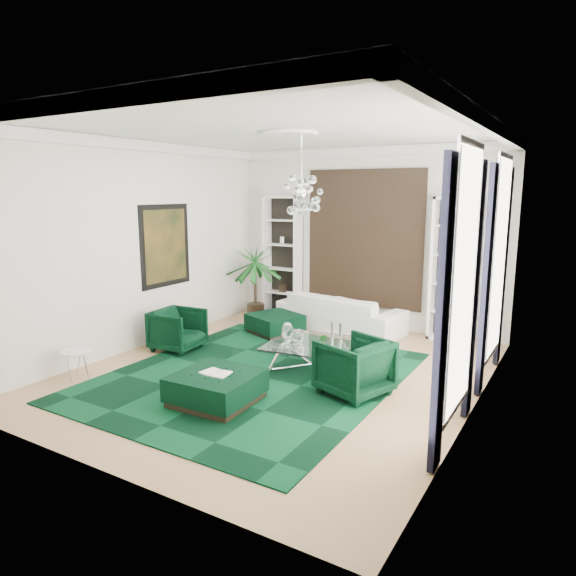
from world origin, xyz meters
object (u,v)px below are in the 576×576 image
Objects in this scene: armchair_left at (178,330)px; palm at (255,273)px; ottoman_side at (275,324)px; ottoman_front at (216,388)px; coffee_table at (312,356)px; sofa at (340,312)px; armchair_right at (354,367)px; side_table at (78,365)px.

armchair_left is 0.39× the size of palm.
ottoman_side is 3.58m from ottoman_front.
coffee_table is 1.25× the size of ottoman_front.
armchair_left is 2.78m from palm.
ottoman_front is at bearing -70.95° from ottoman_side.
sofa is 1.41m from ottoman_side.
armchair_left is 2.07m from ottoman_side.
armchair_right reaches higher than side_table.
armchair_right is 1.19m from coffee_table.
ottoman_side is at bearing 109.05° from ottoman_front.
sofa is 2.93× the size of armchair_right.
armchair_left is 1.81× the size of side_table.
palm is at bearing 117.80° from ottoman_front.
ottoman_front is 4.88m from palm.
ottoman_front is at bearing 8.74° from side_table.
armchair_right is at bearing -38.53° from palm.
armchair_left is at bearing 143.87° from ottoman_front.
palm reaches higher than ottoman_side.
armchair_right is at bearing -30.90° from coffee_table.
side_table is at bearing -48.16° from armchair_right.
armchair_left is 0.92× the size of armchair_right.
armchair_left is at bearing 61.55° from sofa.
side_table is 4.71m from palm.
coffee_table is (2.65, 0.30, -0.15)m from armchair_left.
armchair_left is at bearing -75.41° from armchair_right.
armchair_left is 2.66m from ottoman_front.
sofa reaches higher than armchair_left.
sofa is at bearing 42.05° from ottoman_side.
side_table reaches higher than ottoman_side.
armchair_left is at bearing -118.22° from ottoman_side.
armchair_left is 0.91× the size of ottoman_side.
coffee_table reaches higher than ottoman_front.
coffee_table is (0.63, -2.45, -0.16)m from sofa.
armchair_left reaches higher than side_table.
armchair_left reaches higher than ottoman_front.
ottoman_side is 0.86× the size of ottoman_front.
armchair_right is at bearing 22.56° from side_table.
sofa is 2.54m from coffee_table.
sofa is at bearing 63.79° from side_table.
ottoman_side is (-1.67, 1.52, -0.03)m from coffee_table.
ottoman_side is at bearing -33.26° from armchair_left.
armchair_right is at bearing 125.96° from sofa.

